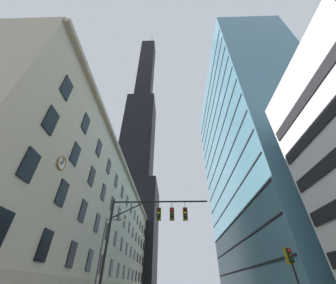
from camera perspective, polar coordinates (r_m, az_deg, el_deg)
name	(u,v)px	position (r m, az deg, el deg)	size (l,w,h in m)	color
station_building	(93,232)	(49.43, -20.91, -23.26)	(15.49, 75.20, 22.19)	#BCAF93
dark_skyscraper	(136,157)	(103.23, -9.11, -4.20)	(23.09, 23.09, 189.00)	black
glass_office_midrise	(250,154)	(54.47, 22.77, -3.20)	(15.97, 41.49, 57.79)	teal
traffic_signal_mast	(153,222)	(18.23, -4.42, -22.16)	(8.66, 0.63, 7.76)	black
traffic_light_near_right	(290,259)	(18.40, 31.85, -26.83)	(0.40, 0.63, 3.57)	black
street_lamppost	(104,248)	(25.26, -17.92, -27.28)	(2.42, 0.32, 7.85)	#47474C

